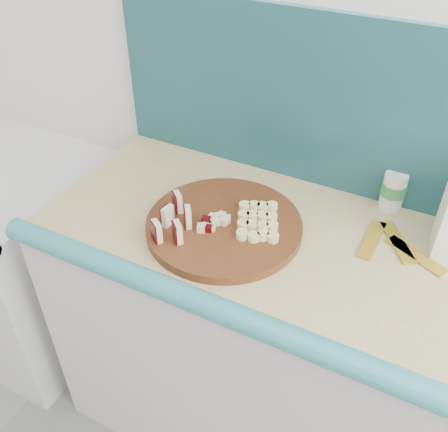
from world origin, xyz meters
The scene contains 8 objects.
kitchen_counter centered at (0.10, 1.50, 0.46)m, with size 2.20×0.63×0.91m.
porcelain_fixture centered at (-1.45, 1.50, 0.40)m, with size 0.70×0.72×0.84m.
cutting_board centered at (-0.49, 1.46, 0.92)m, with size 0.42×0.42×0.03m, color #46260F.
apple_wedges centered at (-0.60, 1.37, 0.96)m, with size 0.10×0.17×0.06m.
apple_chunks centered at (-0.52, 1.45, 0.95)m, with size 0.06×0.07×0.02m.
banana_slices centered at (-0.41, 1.49, 0.95)m, with size 0.15×0.18×0.02m.
canister centered at (-0.12, 1.76, 0.97)m, with size 0.07×0.07×0.11m.
banana_peel centered at (-0.07, 1.60, 0.91)m, with size 0.21×0.18×0.01m.
Camera 1 is at (-0.02, 0.54, 1.77)m, focal length 40.00 mm.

